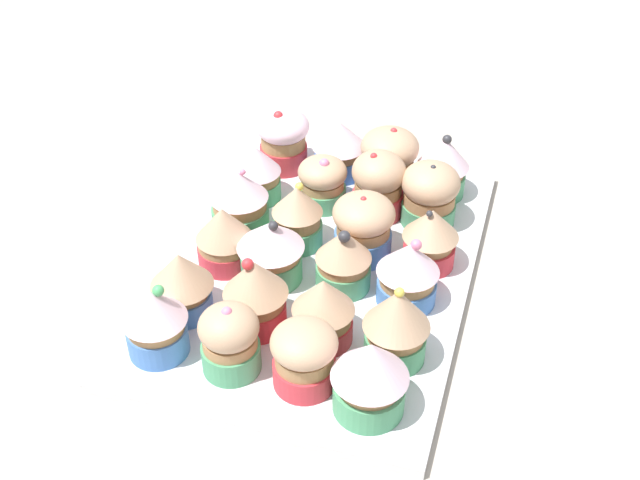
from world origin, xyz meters
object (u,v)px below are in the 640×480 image
Objects in this scene: cupcake_13 at (256,293)px; cupcake_0 at (370,376)px; cupcake_5 at (443,165)px; cupcake_22 at (256,172)px; cupcake_9 at (363,226)px; cupcake_17 at (339,147)px; cupcake_23 at (283,138)px; cupcake_14 at (271,249)px; cupcake_15 at (297,215)px; cupcake_16 at (322,181)px; cupcake_1 at (397,324)px; cupcake_6 at (304,355)px; cupcake_11 at (389,158)px; cupcake_10 at (378,184)px; cupcake_12 at (230,339)px; baking_tray at (320,267)px; cupcake_18 at (155,320)px; cupcake_2 at (408,272)px; cupcake_4 at (430,193)px; cupcake_3 at (430,236)px; cupcake_20 at (224,236)px; cupcake_7 at (323,309)px; cupcake_8 at (343,259)px; cupcake_21 at (239,200)px; cupcake_19 at (182,282)px.

cupcake_0 is at bearing -118.07° from cupcake_13.
cupcake_22 is at bearing 109.06° from cupcake_5.
cupcake_9 is 15.31cm from cupcake_17.
cupcake_14 is at bearing -164.31° from cupcake_23.
cupcake_16 is at bearing -3.32° from cupcake_15.
cupcake_9 is at bearing 16.03° from cupcake_0.
cupcake_1 is at bearing -134.06° from cupcake_22.
cupcake_22 is (19.81, 20.47, -0.73)cm from cupcake_1.
cupcake_6 is (-31.86, 6.09, -0.52)cm from cupcake_5.
cupcake_1 is at bearing -52.36° from cupcake_6.
cupcake_0 and cupcake_11 have the same top height.
cupcake_12 is at bearing 165.60° from cupcake_10.
baking_tray is 19.32cm from cupcake_23.
cupcake_18 reaches higher than cupcake_16.
cupcake_14 is at bearing 92.47° from cupcake_2.
cupcake_4 reaches higher than baking_tray.
cupcake_3 and cupcake_17 have the same top height.
cupcake_18 is at bearing 87.29° from cupcake_0.
cupcake_4 is 22.56cm from cupcake_20.
cupcake_10 is (20.51, -0.04, 0.25)cm from cupcake_7.
cupcake_6 is at bearing 179.91° from cupcake_10.
cupcake_17 is (6.48, -0.03, 0.63)cm from cupcake_16.
cupcake_12 is (-5.40, 13.45, -0.68)cm from cupcake_1.
cupcake_2 reaches higher than baking_tray.
cupcake_14 is (6.78, 7.43, -0.08)cm from cupcake_7.
baking_tray is at bearing 106.47° from cupcake_3.
cupcake_8 is at bearing -154.80° from cupcake_16.
cupcake_3 is 0.95× the size of cupcake_15.
cupcake_22 reaches higher than baking_tray.
cupcake_2 is at bearing -25.47° from cupcake_6.
cupcake_11 is at bearing 18.28° from cupcake_2.
cupcake_13 is (0.28, 13.18, -0.09)cm from cupcake_1.
cupcake_21 is at bearing 117.57° from cupcake_10.
cupcake_8 is 0.96× the size of cupcake_21.
cupcake_0 is at bearing -143.01° from cupcake_22.
cupcake_1 reaches higher than cupcake_7.
cupcake_14 is (-6.65, 14.58, 0.02)cm from cupcake_3.
cupcake_13 reaches higher than cupcake_4.
cupcake_17 is at bearing -45.43° from cupcake_22.
cupcake_20 reaches higher than cupcake_6.
cupcake_0 reaches higher than cupcake_6.
cupcake_5 is at bearing -56.65° from cupcake_21.
cupcake_4 is at bearing 0.59° from cupcake_0.
cupcake_12 is at bearing -168.99° from cupcake_23.
cupcake_15 is at bearing 32.97° from cupcake_0.
cupcake_21 reaches higher than cupcake_19.
cupcake_10 is 1.06× the size of cupcake_18.
cupcake_8 is 7.21cm from cupcake_14.
cupcake_11 reaches higher than cupcake_15.
cupcake_20 is at bearing 68.02° from cupcake_1.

